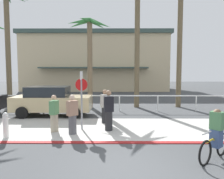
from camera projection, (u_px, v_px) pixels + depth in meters
name	position (u px, v px, depth m)	size (l,w,h in m)	color
ground_plane	(119.00, 107.00, 15.69)	(80.00, 80.00, 0.00)	#424447
sidewalk_strip	(122.00, 128.00, 9.90)	(44.00, 4.00, 0.02)	beige
curb_paint	(124.00, 142.00, 7.91)	(44.00, 0.24, 0.03)	maroon
building_backdrop	(97.00, 62.00, 31.97)	(19.55, 10.70, 7.75)	beige
rail_fence	(119.00, 98.00, 14.12)	(19.70, 0.08, 1.04)	white
stop_sign_bike_lane	(82.00, 92.00, 9.57)	(0.52, 0.56, 2.56)	gray
bollard_0	(6.00, 125.00, 8.42)	(0.20, 0.20, 1.00)	white
palm_tree_2	(7.00, 23.00, 15.54)	(3.16, 3.38, 8.16)	brown
palm_tree_3	(89.00, 40.00, 15.35)	(3.10, 3.44, 6.25)	#756047
palm_tree_4	(137.00, 15.00, 15.31)	(2.97, 3.26, 9.12)	brown
palm_tree_5	(181.00, 12.00, 15.45)	(3.57, 3.21, 9.13)	brown
car_tan_1	(52.00, 101.00, 12.73)	(4.40, 2.02, 1.69)	tan
cyclist_yellow_0	(216.00, 136.00, 6.40)	(1.39, 1.27, 1.50)	black
pedestrian_0	(109.00, 112.00, 9.45)	(0.45, 0.38, 1.75)	#232326
pedestrian_1	(72.00, 116.00, 8.93)	(0.47, 0.46, 1.62)	#4C4C51
pedestrian_2	(54.00, 115.00, 9.29)	(0.38, 0.45, 1.57)	gray
pedestrian_3	(105.00, 108.00, 10.83)	(0.47, 0.42, 1.67)	#232326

